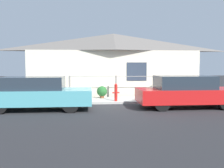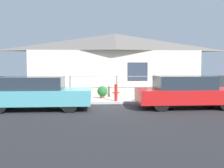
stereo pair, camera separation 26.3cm
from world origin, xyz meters
name	(u,v)px [view 2 (the right image)]	position (x,y,z in m)	size (l,w,h in m)	color
ground_plane	(120,104)	(0.00, 0.00, 0.00)	(60.00, 60.00, 0.00)	#262628
sidewalk	(118,100)	(0.00, 0.90, 0.05)	(24.00, 1.80, 0.10)	#B2AFA8
house	(115,46)	(0.00, 3.26, 2.88)	(9.90, 2.23, 3.61)	beige
fence	(117,85)	(0.00, 1.65, 0.73)	(4.90, 0.10, 1.14)	gray
car_left	(37,93)	(-3.42, -1.20, 0.67)	(4.18, 1.71, 1.32)	teal
car_right	(187,92)	(2.66, -1.20, 0.67)	(4.20, 1.66, 1.34)	red
fire_hydrant	(116,92)	(-0.16, 0.29, 0.53)	(0.33, 0.15, 0.82)	red
potted_plant_near_hydrant	(102,91)	(-0.76, 1.39, 0.44)	(0.52, 0.52, 0.61)	brown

